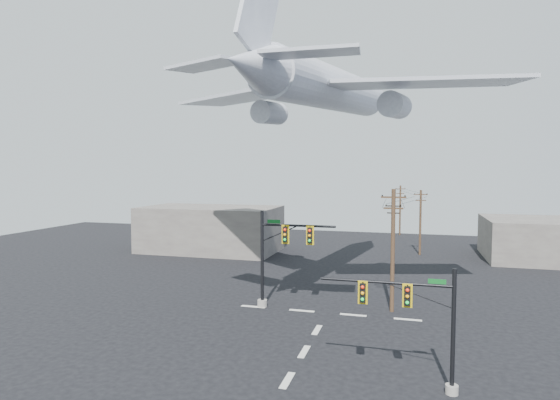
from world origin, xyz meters
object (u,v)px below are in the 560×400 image
(utility_pole_b, at_px, (393,238))
(utility_pole_d, at_px, (400,209))
(airliner, at_px, (330,89))
(utility_pole_c, at_px, (420,221))
(signal_mast_near, at_px, (422,324))
(signal_mast_far, at_px, (277,257))
(utility_pole_a, at_px, (393,248))

(utility_pole_b, distance_m, utility_pole_d, 32.60)
(airliner, bearing_deg, utility_pole_c, -8.66)
(utility_pole_d, distance_m, airliner, 43.51)
(signal_mast_near, height_order, utility_pole_d, utility_pole_d)
(signal_mast_near, xyz_separation_m, airliner, (-7.39, 15.97, 14.40))
(signal_mast_far, distance_m, utility_pole_b, 15.52)
(signal_mast_near, height_order, utility_pole_a, utility_pole_a)
(utility_pole_c, relative_size, airliner, 0.26)
(utility_pole_a, xyz_separation_m, utility_pole_d, (-0.45, 44.09, -0.61))
(signal_mast_far, relative_size, utility_pole_c, 0.92)
(airliner, bearing_deg, signal_mast_near, -144.60)
(utility_pole_d, bearing_deg, utility_pole_c, -99.58)
(signal_mast_far, height_order, utility_pole_d, utility_pole_d)
(utility_pole_b, xyz_separation_m, utility_pole_d, (-0.04, 32.60, 0.25))
(signal_mast_far, distance_m, airliner, 14.81)
(utility_pole_d, bearing_deg, signal_mast_far, -119.18)
(utility_pole_b, bearing_deg, signal_mast_near, -84.33)
(utility_pole_a, relative_size, airliner, 0.29)
(utility_pole_b, xyz_separation_m, airliner, (-5.05, -8.49, 13.66))
(utility_pole_b, distance_m, utility_pole_c, 14.61)
(utility_pole_b, bearing_deg, utility_pole_a, -87.74)
(utility_pole_c, bearing_deg, utility_pole_b, -111.22)
(signal_mast_near, distance_m, utility_pole_b, 24.58)
(utility_pole_b, relative_size, utility_pole_c, 0.94)
(signal_mast_far, relative_size, utility_pole_d, 0.93)
(utility_pole_d, bearing_deg, utility_pole_a, -108.15)
(signal_mast_near, bearing_deg, utility_pole_a, 98.44)
(signal_mast_far, distance_m, utility_pole_c, 29.60)
(signal_mast_near, relative_size, utility_pole_a, 0.72)
(utility_pole_b, height_order, utility_pole_c, utility_pole_c)
(utility_pole_c, relative_size, utility_pole_d, 1.00)
(utility_pole_b, height_order, airliner, airliner)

